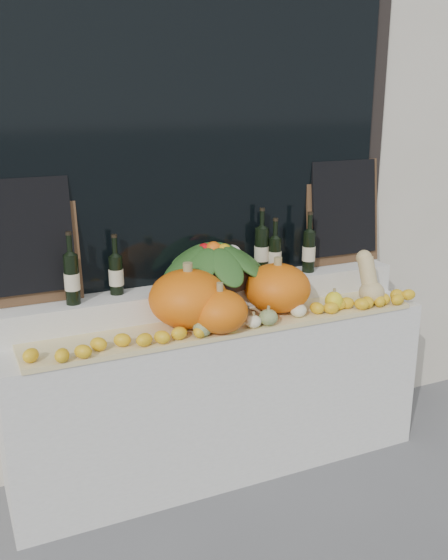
# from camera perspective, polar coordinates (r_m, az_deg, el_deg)

# --- Properties ---
(storefront_facade) EXTENTS (7.00, 0.94, 4.50)m
(storefront_facade) POSITION_cam_1_polar(r_m,az_deg,el_deg) (3.80, -5.28, 19.80)
(storefront_facade) COLOR beige
(storefront_facade) RESTS_ON ground
(display_sill) EXTENTS (2.30, 0.55, 0.88)m
(display_sill) POSITION_cam_1_polar(r_m,az_deg,el_deg) (3.52, -0.51, -10.31)
(display_sill) COLOR silver
(display_sill) RESTS_ON ground
(rear_tier) EXTENTS (2.30, 0.25, 0.16)m
(rear_tier) POSITION_cam_1_polar(r_m,az_deg,el_deg) (3.45, -1.55, -1.55)
(rear_tier) COLOR silver
(rear_tier) RESTS_ON display_sill
(straw_bedding) EXTENTS (2.10, 0.32, 0.02)m
(straw_bedding) POSITION_cam_1_polar(r_m,az_deg,el_deg) (3.23, 0.37, -4.10)
(straw_bedding) COLOR tan
(straw_bedding) RESTS_ON display_sill
(pumpkin_left) EXTENTS (0.43, 0.43, 0.29)m
(pumpkin_left) POSITION_cam_1_polar(r_m,az_deg,el_deg) (3.14, -3.29, -1.69)
(pumpkin_left) COLOR orange
(pumpkin_left) RESTS_ON straw_bedding
(pumpkin_right) EXTENTS (0.46, 0.46, 0.26)m
(pumpkin_right) POSITION_cam_1_polar(r_m,az_deg,el_deg) (3.36, 4.89, -0.72)
(pumpkin_right) COLOR orange
(pumpkin_right) RESTS_ON straw_bedding
(pumpkin_center) EXTENTS (0.32, 0.32, 0.21)m
(pumpkin_center) POSITION_cam_1_polar(r_m,az_deg,el_deg) (3.07, -0.37, -2.88)
(pumpkin_center) COLOR orange
(pumpkin_center) RESTS_ON straw_bedding
(butternut_squash) EXTENTS (0.14, 0.21, 0.29)m
(butternut_squash) POSITION_cam_1_polar(r_m,az_deg,el_deg) (3.59, 13.15, -0.12)
(butternut_squash) COLOR tan
(butternut_squash) RESTS_ON straw_bedding
(decorative_gourds) EXTENTS (0.89, 0.16, 0.14)m
(decorative_gourds) POSITION_cam_1_polar(r_m,az_deg,el_deg) (3.19, 3.73, -3.27)
(decorative_gourds) COLOR #335D1C
(decorative_gourds) RESTS_ON straw_bedding
(lemon_heap) EXTENTS (2.20, 0.16, 0.06)m
(lemon_heap) POSITION_cam_1_polar(r_m,az_deg,el_deg) (3.12, 1.22, -4.00)
(lemon_heap) COLOR gold
(lemon_heap) RESTS_ON straw_bedding
(produce_bowl) EXTENTS (0.62, 0.62, 0.24)m
(produce_bowl) POSITION_cam_1_polar(r_m,az_deg,el_deg) (3.39, -0.96, 1.61)
(produce_bowl) COLOR black
(produce_bowl) RESTS_ON rear_tier
(wine_bottle_far_left) EXTENTS (0.08, 0.08, 0.36)m
(wine_bottle_far_left) POSITION_cam_1_polar(r_m,az_deg,el_deg) (3.14, -13.74, 0.15)
(wine_bottle_far_left) COLOR black
(wine_bottle_far_left) RESTS_ON rear_tier
(wine_bottle_near_left) EXTENTS (0.08, 0.08, 0.32)m
(wine_bottle_near_left) POSITION_cam_1_polar(r_m,az_deg,el_deg) (3.26, -9.84, 0.53)
(wine_bottle_near_left) COLOR black
(wine_bottle_near_left) RESTS_ON rear_tier
(wine_bottle_tall) EXTENTS (0.08, 0.08, 0.39)m
(wine_bottle_tall) POSITION_cam_1_polar(r_m,az_deg,el_deg) (3.55, 3.46, 2.68)
(wine_bottle_tall) COLOR black
(wine_bottle_tall) RESTS_ON rear_tier
(wine_bottle_near_right) EXTENTS (0.08, 0.08, 0.33)m
(wine_bottle_near_right) POSITION_cam_1_polar(r_m,az_deg,el_deg) (3.55, 4.67, 2.23)
(wine_bottle_near_right) COLOR black
(wine_bottle_near_right) RESTS_ON rear_tier
(wine_bottle_far_right) EXTENTS (0.08, 0.08, 0.35)m
(wine_bottle_far_right) POSITION_cam_1_polar(r_m,az_deg,el_deg) (3.64, 7.76, 2.66)
(wine_bottle_far_right) COLOR black
(wine_bottle_far_right) RESTS_ON rear_tier
(chalkboard_left) EXTENTS (0.50, 0.11, 0.62)m
(chalkboard_left) POSITION_cam_1_polar(r_m,az_deg,el_deg) (3.17, -17.60, 3.57)
(chalkboard_left) COLOR #4C331E
(chalkboard_left) RESTS_ON rear_tier
(chalkboard_right) EXTENTS (0.50, 0.11, 0.62)m
(chalkboard_right) POSITION_cam_1_polar(r_m,az_deg,el_deg) (3.84, 10.85, 6.28)
(chalkboard_right) COLOR #4C331E
(chalkboard_right) RESTS_ON rear_tier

